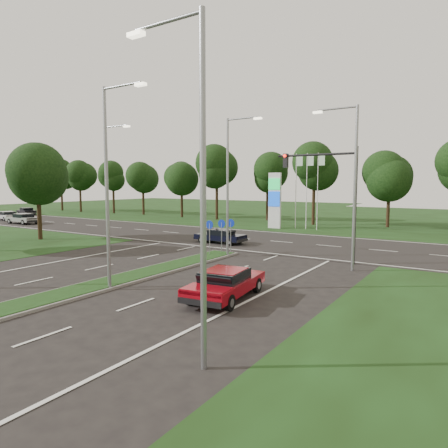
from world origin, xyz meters
The scene contains 18 objects.
verge_far centered at (0.00, 55.00, 0.00)m, with size 160.00×50.00×0.02m, color black.
cross_road centered at (0.00, 24.00, 0.00)m, with size 160.00×12.00×0.02m, color black.
median_kerb centered at (0.00, 4.00, 0.06)m, with size 2.00×26.00×0.12m, color slate.
streetlight_median_near centered at (1.00, 6.00, 5.08)m, with size 2.53×0.22×9.00m.
streetlight_median_far centered at (1.00, 16.00, 5.08)m, with size 2.53×0.22×9.00m.
streetlight_left_far centered at (-8.30, 14.00, 5.08)m, with size 2.53×0.22×9.00m.
streetlight_right_far centered at (8.80, 16.00, 5.08)m, with size 2.53×0.22×9.00m.
streetlight_right_near centered at (8.80, 2.00, 5.08)m, with size 2.53×0.22×9.00m.
traffic_signal centered at (7.19, 18.00, 4.65)m, with size 5.10×0.42×7.00m.
median_signs centered at (0.00, 16.40, 1.71)m, with size 1.16×1.76×2.38m.
gas_pylon centered at (-3.79, 33.05, 3.20)m, with size 5.80×1.26×8.00m.
tree_left_far centered at (-17.90, 13.93, 6.11)m, with size 5.20×5.20×8.86m.
treeline_far centered at (0.10, 39.93, 6.83)m, with size 6.00×6.00×9.90m.
red_sedan centered at (6.00, 7.68, 0.67)m, with size 2.44×4.75×1.25m.
navy_sedan centered at (-2.80, 20.58, 0.61)m, with size 4.10×1.71×1.13m.
far_car_a centered at (-31.52, 20.84, 0.67)m, with size 4.40×2.00×1.26m.
far_car_b centered at (-37.86, 22.34, 0.64)m, with size 4.34×2.36×1.19m.
far_car_c centered at (-44.59, 29.00, 0.61)m, with size 4.21×2.49×1.14m.
Camera 1 is at (14.88, -6.08, 4.79)m, focal length 32.00 mm.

